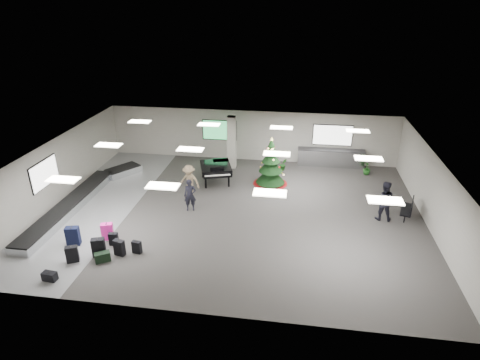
# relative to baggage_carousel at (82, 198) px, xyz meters

# --- Properties ---
(ground) EXTENTS (18.00, 18.00, 0.00)m
(ground) POSITION_rel_baggage_carousel_xyz_m (7.84, 0.08, -0.21)
(ground) COLOR #33302E
(ground) RESTS_ON ground
(room_envelope) EXTENTS (18.02, 14.02, 3.21)m
(room_envelope) POSITION_rel_baggage_carousel_xyz_m (7.46, 0.75, 2.12)
(room_envelope) COLOR #9F9C92
(room_envelope) RESTS_ON ground
(baggage_carousel) EXTENTS (2.28, 9.71, 0.43)m
(baggage_carousel) POSITION_rel_baggage_carousel_xyz_m (0.00, 0.00, 0.00)
(baggage_carousel) COLOR silver
(baggage_carousel) RESTS_ON ground
(service_counter) EXTENTS (4.05, 0.65, 1.08)m
(service_counter) POSITION_rel_baggage_carousel_xyz_m (12.84, 6.73, 0.33)
(service_counter) COLOR silver
(service_counter) RESTS_ON ground
(suitcase_0) EXTENTS (0.57, 0.43, 0.82)m
(suitcase_0) POSITION_rel_baggage_carousel_xyz_m (3.06, -4.31, 0.18)
(suitcase_0) COLOR black
(suitcase_0) RESTS_ON ground
(suitcase_1) EXTENTS (0.48, 0.34, 0.70)m
(suitcase_1) POSITION_rel_baggage_carousel_xyz_m (3.86, -4.12, 0.13)
(suitcase_1) COLOR black
(suitcase_1) RESTS_ON ground
(pink_suitcase) EXTENTS (0.55, 0.41, 0.78)m
(pink_suitcase) POSITION_rel_baggage_carousel_xyz_m (2.87, -3.09, 0.17)
(pink_suitcase) COLOR #FF21A4
(pink_suitcase) RESTS_ON ground
(suitcase_3) EXTENTS (0.40, 0.27, 0.58)m
(suitcase_3) POSITION_rel_baggage_carousel_xyz_m (3.31, -3.47, 0.07)
(suitcase_3) COLOR black
(suitcase_3) RESTS_ON ground
(navy_suitcase) EXTENTS (0.60, 0.43, 0.85)m
(navy_suitcase) POSITION_rel_baggage_carousel_xyz_m (1.62, -3.70, 0.20)
(navy_suitcase) COLOR black
(navy_suitcase) RESTS_ON ground
(suitcase_5) EXTENTS (0.52, 0.42, 0.71)m
(suitcase_5) POSITION_rel_baggage_carousel_xyz_m (2.21, -4.83, 0.13)
(suitcase_5) COLOR black
(suitcase_5) RESTS_ON ground
(green_duffel) EXTENTS (0.65, 0.57, 0.41)m
(green_duffel) POSITION_rel_baggage_carousel_xyz_m (3.36, -4.63, -0.02)
(green_duffel) COLOR black
(green_duffel) RESTS_ON ground
(suitcase_7) EXTENTS (0.40, 0.25, 0.56)m
(suitcase_7) POSITION_rel_baggage_carousel_xyz_m (4.50, -3.89, 0.06)
(suitcase_7) COLOR black
(suitcase_7) RESTS_ON ground
(black_duffel) EXTENTS (0.55, 0.34, 0.36)m
(black_duffel) POSITION_rel_baggage_carousel_xyz_m (1.96, -6.03, -0.04)
(black_duffel) COLOR black
(black_duffel) RESTS_ON ground
(christmas_tree) EXTENTS (1.92, 1.92, 2.74)m
(christmas_tree) POSITION_rel_baggage_carousel_xyz_m (9.36, 3.61, 0.73)
(christmas_tree) COLOR maroon
(christmas_tree) RESTS_ON ground
(grand_piano) EXTENTS (2.14, 2.47, 1.20)m
(grand_piano) POSITION_rel_baggage_carousel_xyz_m (6.32, 3.34, 0.64)
(grand_piano) COLOR black
(grand_piano) RESTS_ON ground
(bench) EXTENTS (0.87, 1.49, 0.90)m
(bench) POSITION_rel_baggage_carousel_xyz_m (16.11, 0.78, 0.29)
(bench) COLOR black
(bench) RESTS_ON ground
(traveler_a) EXTENTS (0.66, 0.52, 1.61)m
(traveler_a) POSITION_rel_baggage_carousel_xyz_m (5.74, -0.03, 0.59)
(traveler_a) COLOR black
(traveler_a) RESTS_ON ground
(traveler_b) EXTENTS (1.22, 0.82, 1.75)m
(traveler_b) POSITION_rel_baggage_carousel_xyz_m (5.31, 1.41, 0.66)
(traveler_b) COLOR #8D7557
(traveler_b) RESTS_ON ground
(traveler_bench) EXTENTS (0.99, 0.80, 1.94)m
(traveler_bench) POSITION_rel_baggage_carousel_xyz_m (14.83, 0.41, 0.76)
(traveler_bench) COLOR black
(traveler_bench) RESTS_ON ground
(potted_plant_left) EXTENTS (0.51, 0.46, 0.76)m
(potted_plant_left) POSITION_rel_baggage_carousel_xyz_m (9.99, 5.63, 0.17)
(potted_plant_left) COLOR #153C13
(potted_plant_left) RESTS_ON ground
(potted_plant_right) EXTENTS (0.59, 0.59, 0.75)m
(potted_plant_right) POSITION_rel_baggage_carousel_xyz_m (14.89, 5.72, 0.16)
(potted_plant_right) COLOR #153C13
(potted_plant_right) RESTS_ON ground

